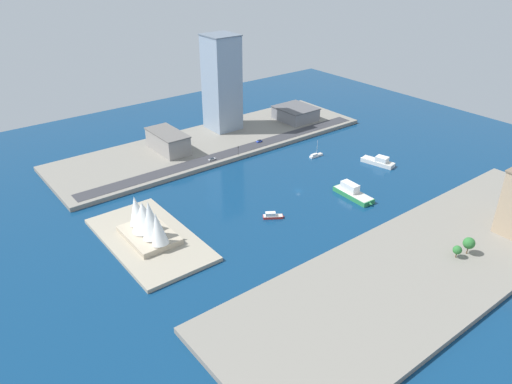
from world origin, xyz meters
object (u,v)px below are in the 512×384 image
ferry_green_doubledeck (353,193)px  sedan_silver (212,159)px  tower_tall_glass (222,83)px  warehouse_low_gray (295,113)px  tugboat_red (272,216)px  hatchback_blue (259,141)px  carpark_squat_concrete (168,141)px  ferry_white_commuter (378,161)px  opera_landmark (147,222)px  traffic_light_waterfront (238,149)px  sailboat_small_white (316,155)px

ferry_green_doubledeck → sedan_silver: (90.68, 41.01, 1.10)m
tower_tall_glass → warehouse_low_gray: tower_tall_glass is taller
tugboat_red → hatchback_blue: bearing=-34.1°
ferry_green_doubledeck → carpark_squat_concrete: bearing=24.3°
tugboat_red → tower_tall_glass: (128.57, -55.07, 37.51)m
tower_tall_glass → carpark_squat_concrete: bearing=104.3°
ferry_white_commuter → hatchback_blue: (76.05, 43.98, 1.54)m
tower_tall_glass → opera_landmark: (-107.07, 119.41, -27.56)m
tower_tall_glass → hatchback_blue: 54.85m
tower_tall_glass → opera_landmark: tower_tall_glass is taller
ferry_green_doubledeck → opera_landmark: size_ratio=0.81×
ferry_white_commuter → traffic_light_waterfront: (66.36, 70.10, 4.92)m
traffic_light_waterfront → warehouse_low_gray: bearing=-69.0°
ferry_white_commuter → tower_tall_glass: 132.43m
traffic_light_waterfront → hatchback_blue: bearing=-69.6°
tower_tall_glass → carpark_squat_concrete: 65.71m
sailboat_small_white → opera_landmark: opera_landmark is taller
ferry_green_doubledeck → traffic_light_waterfront: size_ratio=4.40×
opera_landmark → traffic_light_waterfront: bearing=-60.2°
tugboat_red → sedan_silver: size_ratio=2.20×
ferry_white_commuter → carpark_squat_concrete: (103.51, 104.65, 7.57)m
tower_tall_glass → opera_landmark: 162.73m
carpark_squat_concrete → opera_landmark: 111.57m
warehouse_low_gray → carpark_squat_concrete: (6.00, 115.85, 1.75)m
tower_tall_glass → traffic_light_waterfront: 64.71m
ferry_green_doubledeck → warehouse_low_gray: (118.14, -59.85, 5.42)m
sedan_silver → opera_landmark: opera_landmark is taller
ferry_green_doubledeck → sailboat_small_white: bearing=-23.2°
sedan_silver → hatchback_blue: (5.99, -45.67, 0.04)m
carpark_squat_concrete → traffic_light_waterfront: bearing=-137.1°
traffic_light_waterfront → tugboat_red: bearing=157.1°
tugboat_red → carpark_squat_concrete: size_ratio=0.31×
tower_tall_glass → sedan_silver: size_ratio=14.02×
warehouse_low_gray → ferry_green_doubledeck: bearing=153.1°
ferry_green_doubledeck → sedan_silver: ferry_green_doubledeck is taller
warehouse_low_gray → opera_landmark: 198.09m
ferry_white_commuter → traffic_light_waterfront: 96.65m
traffic_light_waterfront → sedan_silver: bearing=79.3°
tugboat_red → tower_tall_glass: 144.81m
opera_landmark → tugboat_red: bearing=-108.5°
sedan_silver → carpark_squat_concrete: bearing=24.1°
hatchback_blue → sedan_silver: bearing=97.5°
sailboat_small_white → tower_tall_glass: size_ratio=0.17×
tower_tall_glass → ferry_green_doubledeck: bearing=179.5°
ferry_white_commuter → warehouse_low_gray: size_ratio=0.80×
ferry_green_doubledeck → warehouse_low_gray: bearing=-26.9°
opera_landmark → ferry_white_commuter: bearing=-93.8°
sailboat_small_white → opera_landmark: size_ratio=0.34×
tugboat_red → ferry_green_doubledeck: ferry_green_doubledeck is taller
ferry_white_commuter → warehouse_low_gray: bearing=-6.6°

